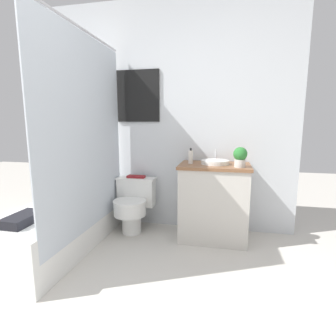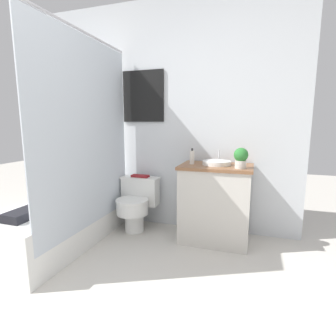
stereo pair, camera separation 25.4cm
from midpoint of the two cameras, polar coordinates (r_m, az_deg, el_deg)
The scene contains 8 objects.
wall_back at distance 3.03m, azimuth 0.48°, elevation 10.94°, with size 3.11×0.07×2.50m.
shower_area at distance 2.80m, azimuth -18.95°, elevation -9.99°, with size 0.65×1.54×1.98m.
toilet at distance 2.96m, azimuth -4.46°, elevation -7.41°, with size 0.44×0.49×0.58m.
vanity at distance 2.73m, azimuth 12.88°, elevation -7.52°, with size 0.70×0.49×0.78m.
sink at distance 2.66m, azimuth 13.26°, elevation 1.11°, with size 0.28×0.32×0.13m.
soap_bottle at distance 2.65m, azimuth 8.00°, elevation 2.32°, with size 0.05×0.05×0.16m.
potted_plant at distance 2.49m, azimuth 18.42°, elevation 2.20°, with size 0.13×0.13×0.19m.
book_on_tank at distance 3.00m, azimuth -3.68°, elevation -1.77°, with size 0.20×0.09×0.02m.
Camera 2 is at (1.04, -0.78, 1.19)m, focal length 28.00 mm.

